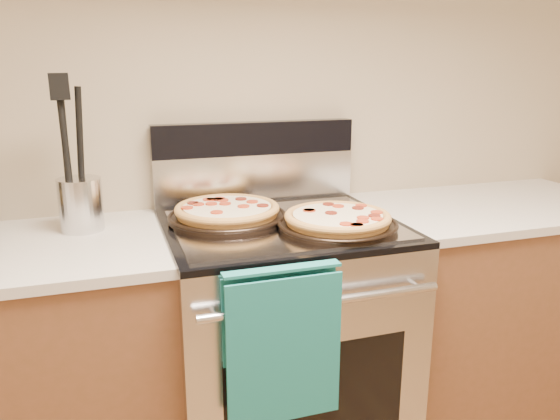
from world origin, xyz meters
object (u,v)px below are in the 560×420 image
object	(u,v)px
pepperoni_pizza_back	(227,212)
utensil_crock	(81,204)
range_body	(281,351)
pepperoni_pizza_front	(337,220)

from	to	relation	value
pepperoni_pizza_back	utensil_crock	xyz separation A→B (m)	(-0.46, 0.08, 0.04)
range_body	pepperoni_pizza_back	world-z (taller)	pepperoni_pizza_back
range_body	utensil_crock	distance (m)	0.84
range_body	pepperoni_pizza_front	bearing A→B (deg)	-42.07
pepperoni_pizza_back	utensil_crock	size ratio (longest dim) A/B	2.28
range_body	utensil_crock	xyz separation A→B (m)	(-0.62, 0.15, 0.54)
utensil_crock	pepperoni_pizza_front	bearing A→B (deg)	-20.43
pepperoni_pizza_front	utensil_crock	distance (m)	0.82
pepperoni_pizza_back	range_body	bearing A→B (deg)	-23.04
range_body	pepperoni_pizza_back	xyz separation A→B (m)	(-0.16, 0.07, 0.50)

